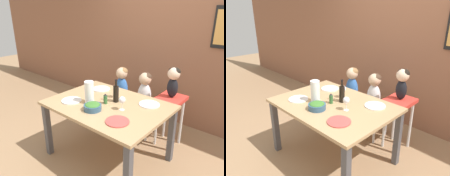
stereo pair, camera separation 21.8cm
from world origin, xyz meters
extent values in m
plane|color=#9E7A56|center=(0.00, 0.00, 0.00)|extent=(14.00, 14.00, 0.00)
cube|color=#8E5B42|center=(0.00, 1.45, 1.35)|extent=(10.00, 0.06, 2.70)
cube|color=tan|center=(0.00, 0.00, 0.75)|extent=(1.42, 1.03, 0.03)
cube|color=#4C4C51|center=(-0.65, -0.46, 0.37)|extent=(0.07, 0.07, 0.73)
cube|color=#4C4C51|center=(-0.65, 0.46, 0.37)|extent=(0.07, 0.07, 0.73)
cube|color=#4C4C51|center=(0.65, 0.46, 0.37)|extent=(0.07, 0.07, 0.73)
cylinder|color=silver|center=(-0.53, 0.61, 0.20)|extent=(0.04, 0.04, 0.40)
cylinder|color=silver|center=(-0.23, 0.61, 0.20)|extent=(0.04, 0.04, 0.40)
cylinder|color=silver|center=(-0.53, 0.91, 0.20)|extent=(0.04, 0.04, 0.40)
cylinder|color=silver|center=(-0.23, 0.91, 0.20)|extent=(0.04, 0.04, 0.40)
cube|color=silver|center=(-0.38, 0.76, 0.43)|extent=(0.40, 0.44, 0.05)
cylinder|color=silver|center=(-0.11, 0.61, 0.20)|extent=(0.04, 0.04, 0.40)
cylinder|color=silver|center=(0.19, 0.61, 0.20)|extent=(0.04, 0.04, 0.40)
cylinder|color=silver|center=(-0.11, 0.91, 0.20)|extent=(0.04, 0.04, 0.40)
cylinder|color=silver|center=(0.19, 0.91, 0.20)|extent=(0.04, 0.04, 0.40)
cube|color=silver|center=(0.04, 0.76, 0.43)|extent=(0.40, 0.44, 0.05)
cylinder|color=silver|center=(0.34, 0.64, 0.34)|extent=(0.04, 0.04, 0.68)
cylinder|color=silver|center=(0.59, 0.64, 0.34)|extent=(0.04, 0.04, 0.68)
cylinder|color=silver|center=(0.34, 0.89, 0.34)|extent=(0.04, 0.04, 0.68)
cylinder|color=silver|center=(0.59, 0.89, 0.34)|extent=(0.04, 0.04, 0.68)
cube|color=red|center=(0.46, 0.76, 0.71)|extent=(0.34, 0.37, 0.05)
ellipsoid|color=#3366B2|center=(-0.38, 0.76, 0.64)|extent=(0.21, 0.16, 0.38)
sphere|color=#D6AD89|center=(-0.38, 0.76, 0.90)|extent=(0.18, 0.18, 0.18)
ellipsoid|color=olive|center=(-0.38, 0.77, 0.93)|extent=(0.18, 0.17, 0.13)
ellipsoid|color=silver|center=(0.04, 0.76, 0.64)|extent=(0.21, 0.16, 0.38)
sphere|color=#D6AD89|center=(0.04, 0.76, 0.90)|extent=(0.18, 0.18, 0.18)
ellipsoid|color=#473323|center=(0.04, 0.77, 0.93)|extent=(0.18, 0.17, 0.13)
ellipsoid|color=black|center=(0.46, 0.76, 0.87)|extent=(0.15, 0.11, 0.27)
sphere|color=beige|center=(0.46, 0.76, 1.06)|extent=(0.16, 0.16, 0.16)
ellipsoid|color=black|center=(0.46, 0.77, 1.09)|extent=(0.16, 0.15, 0.11)
cylinder|color=black|center=(0.04, 0.11, 0.87)|extent=(0.07, 0.07, 0.20)
cylinder|color=black|center=(0.04, 0.11, 1.01)|extent=(0.03, 0.03, 0.09)
cylinder|color=black|center=(0.04, 0.11, 1.05)|extent=(0.03, 0.03, 0.02)
cylinder|color=white|center=(-0.18, -0.13, 0.91)|extent=(0.11, 0.11, 0.28)
cylinder|color=white|center=(0.23, -0.02, 0.77)|extent=(0.06, 0.06, 0.00)
cylinder|color=white|center=(0.23, -0.02, 0.81)|extent=(0.01, 0.01, 0.08)
ellipsoid|color=white|center=(0.23, -0.02, 0.89)|extent=(0.08, 0.08, 0.08)
cylinder|color=white|center=(-0.04, 0.21, 0.77)|extent=(0.06, 0.06, 0.00)
cylinder|color=white|center=(-0.04, 0.21, 0.81)|extent=(0.01, 0.01, 0.08)
ellipsoid|color=white|center=(-0.04, 0.21, 0.89)|extent=(0.08, 0.08, 0.08)
cylinder|color=#335675|center=(-0.02, -0.24, 0.80)|extent=(0.20, 0.20, 0.06)
ellipsoid|color=#3D752D|center=(-0.02, -0.24, 0.83)|extent=(0.17, 0.17, 0.05)
cylinder|color=silver|center=(-0.40, -0.23, 0.78)|extent=(0.25, 0.25, 0.01)
cylinder|color=silver|center=(-0.39, 0.30, 0.78)|extent=(0.25, 0.25, 0.01)
cylinder|color=silver|center=(0.40, 0.30, 0.78)|extent=(0.25, 0.25, 0.01)
cylinder|color=#D14C47|center=(0.36, -0.27, 0.78)|extent=(0.25, 0.25, 0.01)
cylinder|color=#336633|center=(-0.03, -0.01, 0.82)|extent=(0.05, 0.05, 0.11)
cone|color=black|center=(-0.03, -0.01, 0.89)|extent=(0.04, 0.04, 0.02)
camera|label=1|loc=(1.58, -1.80, 1.89)|focal=35.00mm
camera|label=2|loc=(1.75, -1.65, 1.89)|focal=35.00mm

